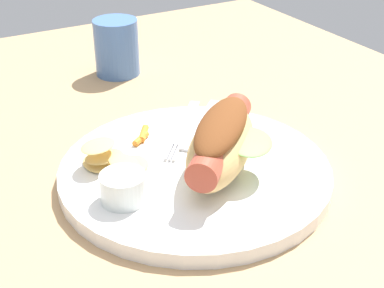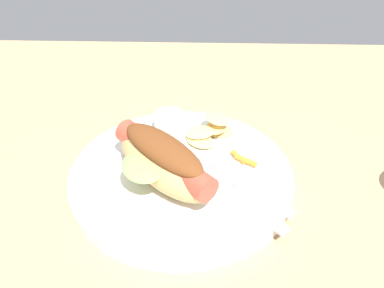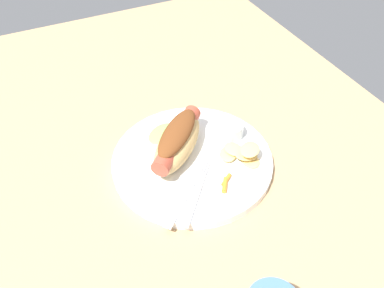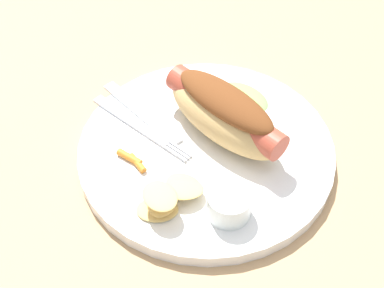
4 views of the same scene
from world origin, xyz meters
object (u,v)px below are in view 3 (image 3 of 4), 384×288
hot_dog (177,140)px  knife (184,197)px  chips_pile (242,154)px  plate (192,161)px  sauce_ramekin (231,130)px  fork (196,193)px  carrot_garnish (226,183)px

hot_dog → knife: (-9.56, 3.20, -3.20)cm
hot_dog → knife: size_ratio=1.16×
knife → chips_pile: size_ratio=1.67×
plate → chips_pile: bearing=-116.4°
hot_dog → sauce_ramekin: bearing=-43.8°
plate → sauce_ramekin: (2.08, -9.02, 2.21)cm
knife → chips_pile: (3.65, -12.98, 0.99)cm
hot_dog → fork: (-9.77, 1.01, -3.18)cm
hot_dog → fork: hot_dog is taller
plate → hot_dog: hot_dog is taller
plate → sauce_ramekin: 9.52cm
plate → fork: bearing=159.0°
plate → sauce_ramekin: bearing=-77.0°
hot_dog → chips_pile: bearing=-75.2°
sauce_ramekin → chips_pile: size_ratio=0.56×
hot_dog → chips_pile: size_ratio=1.95×
plate → fork: 8.35cm
plate → sauce_ramekin: size_ratio=6.47×
chips_pile → carrot_garnish: chips_pile is taller
plate → knife: size_ratio=2.18×
plate → carrot_garnish: bearing=-163.9°
sauce_ramekin → carrot_garnish: (-10.10, 6.71, -1.03)cm
chips_pile → hot_dog: bearing=58.9°
knife → fork: bearing=-47.7°
fork → carrot_garnish: (-0.27, -5.29, 0.19)cm
fork → knife: size_ratio=0.90×
sauce_ramekin → fork: 15.55cm
hot_dog → chips_pile: hot_dog is taller
carrot_garnish → plate: bearing=16.1°
hot_dog → plate: bearing=-90.1°
plate → fork: (-7.74, 2.97, 1.00)cm
fork → knife: 2.20cm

